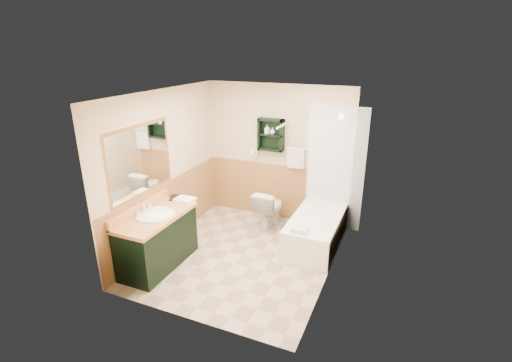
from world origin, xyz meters
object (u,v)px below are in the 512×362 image
object	(u,v)px
toilet	(269,209)
soap_bottle_b	(273,132)
wall_shelf	(271,135)
soap_bottle_a	(267,132)
bathtub	(316,230)
vanity	(158,240)
vanity_book	(169,192)
hair_dryer	(255,152)

from	to	relation	value
toilet	soap_bottle_b	distance (m)	1.32
wall_shelf	soap_bottle_a	bearing A→B (deg)	-175.48
wall_shelf	toilet	size ratio (longest dim) A/B	0.80
wall_shelf	soap_bottle_a	distance (m)	0.08
soap_bottle_b	bathtub	bearing A→B (deg)	-31.67
vanity	vanity_book	xyz separation A→B (m)	(-0.17, 0.58, 0.51)
wall_shelf	vanity_book	bearing A→B (deg)	-124.89
wall_shelf	vanity_book	distance (m)	1.96
hair_dryer	vanity_book	size ratio (longest dim) A/B	1.07
wall_shelf	toilet	bearing A→B (deg)	-70.37
hair_dryer	toilet	size ratio (longest dim) A/B	0.35
wall_shelf	vanity	size ratio (longest dim) A/B	0.44
hair_dryer	bathtub	size ratio (longest dim) A/B	0.16
toilet	vanity_book	size ratio (longest dim) A/B	3.08
bathtub	vanity_book	size ratio (longest dim) A/B	6.68
bathtub	vanity	bearing A→B (deg)	-142.37
soap_bottle_b	wall_shelf	bearing A→B (deg)	171.02
toilet	bathtub	bearing A→B (deg)	167.50
hair_dryer	soap_bottle_a	bearing A→B (deg)	-7.22
vanity	soap_bottle_a	bearing A→B (deg)	68.33
wall_shelf	hair_dryer	distance (m)	0.46
wall_shelf	toilet	xyz separation A→B (m)	(0.13, -0.36, -1.21)
hair_dryer	soap_bottle_b	world-z (taller)	soap_bottle_b
hair_dryer	vanity	bearing A→B (deg)	-105.66
hair_dryer	vanity	size ratio (longest dim) A/B	0.19
toilet	soap_bottle_a	xyz separation A→B (m)	(-0.19, 0.35, 1.26)
wall_shelf	hair_dryer	world-z (taller)	wall_shelf
hair_dryer	toilet	xyz separation A→B (m)	(0.43, -0.38, -0.86)
vanity_book	soap_bottle_a	xyz separation A→B (m)	(1.00, 1.52, 0.70)
toilet	vanity	bearing A→B (deg)	63.06
toilet	soap_bottle_a	bearing A→B (deg)	-58.08
vanity_book	soap_bottle_a	bearing A→B (deg)	29.13
wall_shelf	soap_bottle_a	xyz separation A→B (m)	(-0.06, -0.01, 0.05)
soap_bottle_b	vanity	bearing A→B (deg)	-113.88
wall_shelf	hair_dryer	bearing A→B (deg)	175.24
hair_dryer	bathtub	bearing A→B (deg)	-25.88
vanity	bathtub	size ratio (longest dim) A/B	0.82
wall_shelf	hair_dryer	size ratio (longest dim) A/B	2.29
soap_bottle_b	toilet	bearing A→B (deg)	-74.75
wall_shelf	hair_dryer	xyz separation A→B (m)	(-0.30, 0.02, -0.35)
soap_bottle_a	bathtub	bearing A→B (deg)	-29.38
bathtub	toilet	xyz separation A→B (m)	(-0.90, 0.26, 0.10)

